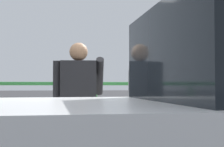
# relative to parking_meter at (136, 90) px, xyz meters

# --- Properties ---
(parking_meter) EXTENTS (0.19, 0.20, 1.41)m
(parking_meter) POSITION_rel_parking_meter_xyz_m (0.00, 0.00, 0.00)
(parking_meter) COLOR slate
(parking_meter) RESTS_ON sidewalk_curb
(pedestrian_at_meter) EXTENTS (0.64, 0.51, 1.60)m
(pedestrian_at_meter) POSITION_rel_parking_meter_xyz_m (-0.69, 0.02, -0.14)
(pedestrian_at_meter) COLOR slate
(pedestrian_at_meter) RESTS_ON sidewalk_curb
(background_railing) EXTENTS (24.06, 0.06, 1.17)m
(background_railing) POSITION_rel_parking_meter_xyz_m (-0.21, 2.10, -0.21)
(background_railing) COLOR #2D7A38
(background_railing) RESTS_ON sidewalk_curb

